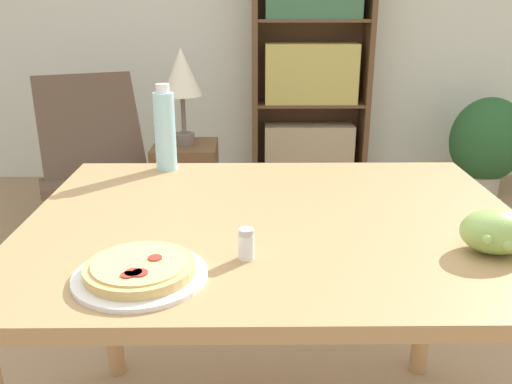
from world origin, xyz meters
name	(u,v)px	position (x,y,z in m)	size (l,w,h in m)	color
dining_table	(275,253)	(0.03, -0.14, 0.68)	(1.22, 0.95, 0.78)	tan
pizza_on_plate	(140,271)	(-0.24, -0.44, 0.79)	(0.26, 0.26, 0.04)	white
grape_bunch	(497,232)	(0.49, -0.33, 0.82)	(0.15, 0.13, 0.09)	#93BC5B
drink_bottle	(165,130)	(-0.30, 0.27, 0.90)	(0.07, 0.07, 0.27)	#A3DBEA
salt_shaker	(246,244)	(-0.04, -0.36, 0.81)	(0.03, 0.03, 0.07)	white
lounge_chair_near	(98,188)	(-0.89, 1.50, 0.29)	(0.77, 0.91, 0.88)	slate
bookshelf	(311,70)	(0.39, 2.45, 0.82)	(0.82, 0.29, 1.74)	brown
side_table	(187,192)	(-0.39, 1.46, 0.27)	(0.34, 0.34, 0.55)	brown
table_lamp	(182,77)	(-0.39, 1.46, 0.91)	(0.21, 0.21, 0.51)	#665B51
potted_plant_floor	(487,143)	(1.57, 2.17, 0.37)	(0.50, 0.43, 0.68)	#BCB2A3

